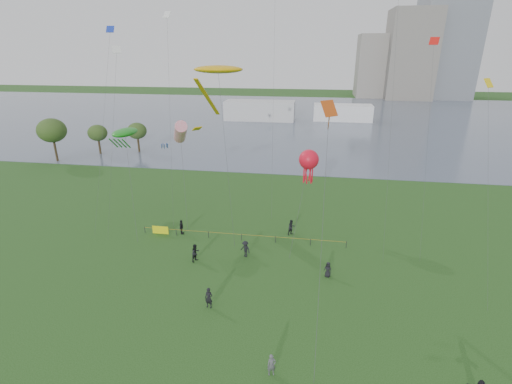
# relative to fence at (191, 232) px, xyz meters

# --- Properties ---
(ground_plane) EXTENTS (400.00, 400.00, 0.00)m
(ground_plane) POSITION_rel_fence_xyz_m (8.58, -14.75, -0.55)
(ground_plane) COLOR #183D13
(lake) EXTENTS (400.00, 120.00, 0.08)m
(lake) POSITION_rel_fence_xyz_m (8.58, 85.25, -0.53)
(lake) COLOR slate
(lake) RESTS_ON ground_plane
(building_mid) EXTENTS (20.00, 20.00, 38.00)m
(building_mid) POSITION_rel_fence_xyz_m (54.58, 147.25, 18.45)
(building_mid) COLOR slate
(building_mid) RESTS_ON ground_plane
(building_low) EXTENTS (16.00, 18.00, 28.00)m
(building_low) POSITION_rel_fence_xyz_m (40.58, 153.25, 13.45)
(building_low) COLOR gray
(building_low) RESTS_ON ground_plane
(pavilion_left) EXTENTS (22.00, 8.00, 6.00)m
(pavilion_left) POSITION_rel_fence_xyz_m (-3.42, 80.25, 2.45)
(pavilion_left) COLOR silver
(pavilion_left) RESTS_ON ground_plane
(pavilion_right) EXTENTS (18.00, 7.00, 5.00)m
(pavilion_right) POSITION_rel_fence_xyz_m (22.58, 83.25, 1.95)
(pavilion_right) COLOR white
(pavilion_right) RESTS_ON ground_plane
(trees) EXTENTS (17.82, 14.19, 8.56)m
(trees) POSITION_rel_fence_xyz_m (-32.63, 30.59, 4.94)
(trees) COLOR #342817
(trees) RESTS_ON ground_plane
(fence) EXTENTS (24.07, 0.07, 1.05)m
(fence) POSITION_rel_fence_xyz_m (0.00, 0.00, 0.00)
(fence) COLOR black
(fence) RESTS_ON ground_plane
(kite_flyer) EXTENTS (0.69, 0.56, 1.65)m
(kite_flyer) POSITION_rel_fence_xyz_m (11.82, -18.65, 0.27)
(kite_flyer) COLOR #53555B
(kite_flyer) RESTS_ON ground_plane
(spectator_a) EXTENTS (1.09, 1.18, 1.95)m
(spectator_a) POSITION_rel_fence_xyz_m (2.23, -5.26, 0.42)
(spectator_a) COLOR black
(spectator_a) RESTS_ON ground_plane
(spectator_b) EXTENTS (1.38, 1.19, 1.85)m
(spectator_b) POSITION_rel_fence_xyz_m (7.22, -3.56, 0.37)
(spectator_b) COLOR black
(spectator_b) RESTS_ON ground_plane
(spectator_c) EXTENTS (0.47, 1.08, 1.82)m
(spectator_c) POSITION_rel_fence_xyz_m (-1.36, 0.47, 0.35)
(spectator_c) COLOR black
(spectator_c) RESTS_ON ground_plane
(spectator_d) EXTENTS (0.91, 0.78, 1.58)m
(spectator_d) POSITION_rel_fence_xyz_m (15.91, -6.05, 0.24)
(spectator_d) COLOR black
(spectator_d) RESTS_ON ground_plane
(spectator_f) EXTENTS (0.75, 0.54, 1.90)m
(spectator_f) POSITION_rel_fence_xyz_m (5.66, -12.39, 0.40)
(spectator_f) COLOR black
(spectator_f) RESTS_ON ground_plane
(spectator_g) EXTENTS (1.18, 1.15, 1.91)m
(spectator_g) POSITION_rel_fence_xyz_m (11.79, 2.33, 0.40)
(spectator_g) COLOR black
(spectator_g) RESTS_ON ground_plane
(kite_stingray) EXTENTS (5.10, 10.07, 19.45)m
(kite_stingray) POSITION_rel_fence_xyz_m (3.83, 0.57, 18.42)
(kite_stingray) COLOR #3F3F42
(kite_windsock) EXTENTS (4.90, 8.92, 12.77)m
(kite_windsock) POSITION_rel_fence_xyz_m (-3.32, 7.64, 10.38)
(kite_windsock) COLOR #3F3F42
(kite_creature) EXTENTS (4.89, 9.24, 11.80)m
(kite_creature) POSITION_rel_fence_xyz_m (-9.35, 4.56, 10.77)
(kite_creature) COLOR #3F3F42
(kite_octopus) EXTENTS (2.66, 9.43, 9.91)m
(kite_octopus) POSITION_rel_fence_xyz_m (13.41, 5.08, 8.10)
(kite_octopus) COLOR #3F3F42
(kite_delta) EXTENTS (1.51, 12.53, 17.11)m
(kite_delta) POSITION_rel_fence_xyz_m (14.91, -7.81, 15.04)
(kite_delta) COLOR #3F3F42
(small_kites) EXTENTS (39.85, 14.53, 10.05)m
(small_kites) POSITION_rel_fence_xyz_m (8.73, 5.17, 22.76)
(small_kites) COLOR #1933B2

